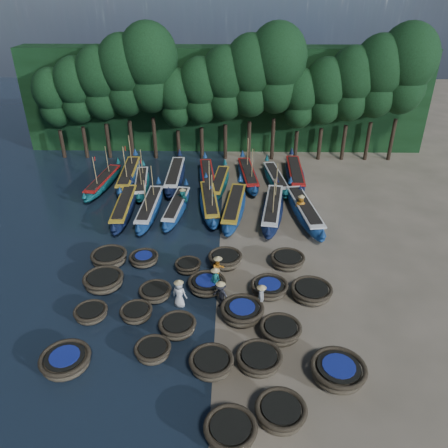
{
  "coord_description": "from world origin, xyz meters",
  "views": [
    {
      "loc": [
        0.8,
        -21.02,
        15.61
      ],
      "look_at": [
        0.28,
        4.38,
        1.3
      ],
      "focal_mm": 35.0,
      "sensor_mm": 36.0,
      "label": 1
    }
  ],
  "objects_px": {
    "coracle_4": "(281,413)",
    "long_boat_12": "(175,176)",
    "long_boat_17": "(295,174)",
    "fisherman_0": "(179,293)",
    "coracle_14": "(280,331)",
    "coracle_24": "(288,260)",
    "coracle_6": "(153,351)",
    "long_boat_3": "(150,208)",
    "long_boat_11": "(142,183)",
    "coracle_5": "(66,361)",
    "long_boat_15": "(248,175)",
    "coracle_21": "(144,259)",
    "long_boat_13": "(208,176)",
    "coracle_10": "(91,313)",
    "long_boat_16": "(275,179)",
    "fisherman_2": "(218,269)",
    "long_boat_4": "(177,207)",
    "fisherman_6": "(301,206)",
    "coracle_20": "(109,258)",
    "long_boat_7": "(273,209)",
    "long_boat_14": "(219,183)",
    "coracle_3": "(230,431)",
    "coracle_12": "(178,326)",
    "coracle_22": "(188,266)",
    "long_boat_9": "(103,182)",
    "coracle_15": "(104,281)",
    "coracle_17": "(207,284)",
    "coracle_11": "(136,313)",
    "long_boat_5": "(209,203)",
    "fisherman_3": "(221,294)",
    "long_boat_6": "(234,207)",
    "fisherman_4": "(261,297)",
    "fisherman_1": "(215,280)",
    "long_boat_10": "(129,175)",
    "coracle_16": "(155,292)",
    "coracle_23": "(225,259)",
    "coracle_8": "(259,359)",
    "coracle_13": "(242,312)",
    "coracle_18": "(269,288)",
    "long_boat_2": "(124,207)",
    "coracle_19": "(311,292)"
  },
  "relations": [
    {
      "from": "long_boat_17",
      "to": "fisherman_0",
      "type": "relative_size",
      "value": 4.84
    },
    {
      "from": "coracle_4",
      "to": "long_boat_12",
      "type": "relative_size",
      "value": 0.24
    },
    {
      "from": "long_boat_11",
      "to": "coracle_5",
      "type": "bearing_deg",
      "value": -96.9
    },
    {
      "from": "coracle_10",
      "to": "long_boat_16",
      "type": "bearing_deg",
      "value": 57.61
    },
    {
      "from": "coracle_6",
      "to": "long_boat_16",
      "type": "height_order",
      "value": "long_boat_16"
    },
    {
      "from": "long_boat_4",
      "to": "long_boat_16",
      "type": "height_order",
      "value": "long_boat_16"
    },
    {
      "from": "coracle_11",
      "to": "coracle_14",
      "type": "bearing_deg",
      "value": -9.51
    },
    {
      "from": "long_boat_12",
      "to": "fisherman_0",
      "type": "relative_size",
      "value": 4.8
    },
    {
      "from": "fisherman_6",
      "to": "long_boat_12",
      "type": "bearing_deg",
      "value": -24.8
    },
    {
      "from": "coracle_4",
      "to": "coracle_20",
      "type": "xyz_separation_m",
      "value": [
        -9.63,
        10.89,
        0.0
      ]
    },
    {
      "from": "coracle_4",
      "to": "coracle_15",
      "type": "distance_m",
      "value": 12.65
    },
    {
      "from": "coracle_16",
      "to": "coracle_18",
      "type": "distance_m",
      "value": 6.38
    },
    {
      "from": "coracle_12",
      "to": "coracle_21",
      "type": "xyz_separation_m",
      "value": [
        -2.8,
        6.08,
        -0.05
      ]
    },
    {
      "from": "long_boat_7",
      "to": "long_boat_14",
      "type": "bearing_deg",
      "value": 139.12
    },
    {
      "from": "coracle_15",
      "to": "fisherman_4",
      "type": "bearing_deg",
      "value": -10.7
    },
    {
      "from": "coracle_15",
      "to": "fisherman_0",
      "type": "distance_m",
      "value": 4.81
    },
    {
      "from": "coracle_15",
      "to": "long_boat_10",
      "type": "bearing_deg",
      "value": 96.49
    },
    {
      "from": "fisherman_4",
      "to": "coracle_20",
      "type": "bearing_deg",
      "value": 69.94
    },
    {
      "from": "long_boat_10",
      "to": "fisherman_2",
      "type": "height_order",
      "value": "long_boat_10"
    },
    {
      "from": "coracle_3",
      "to": "long_boat_14",
      "type": "distance_m",
      "value": 23.22
    },
    {
      "from": "long_boat_3",
      "to": "coracle_21",
      "type": "bearing_deg",
      "value": -82.27
    },
    {
      "from": "coracle_14",
      "to": "coracle_24",
      "type": "height_order",
      "value": "coracle_14"
    },
    {
      "from": "long_boat_5",
      "to": "fisherman_3",
      "type": "relative_size",
      "value": 4.61
    },
    {
      "from": "coracle_17",
      "to": "coracle_23",
      "type": "height_order",
      "value": "coracle_23"
    },
    {
      "from": "long_boat_9",
      "to": "long_boat_17",
      "type": "height_order",
      "value": "long_boat_9"
    },
    {
      "from": "long_boat_4",
      "to": "fisherman_6",
      "type": "height_order",
      "value": "fisherman_6"
    },
    {
      "from": "coracle_8",
      "to": "fisherman_2",
      "type": "xyz_separation_m",
      "value": [
        -2.09,
        6.48,
        0.44
      ]
    },
    {
      "from": "coracle_21",
      "to": "long_boat_14",
      "type": "relative_size",
      "value": 0.24
    },
    {
      "from": "coracle_13",
      "to": "long_boat_2",
      "type": "height_order",
      "value": "long_boat_2"
    },
    {
      "from": "fisherman_1",
      "to": "long_boat_6",
      "type": "bearing_deg",
      "value": 120.85
    },
    {
      "from": "long_boat_9",
      "to": "fisherman_6",
      "type": "distance_m",
      "value": 16.83
    },
    {
      "from": "long_boat_6",
      "to": "fisherman_4",
      "type": "bearing_deg",
      "value": -75.75
    },
    {
      "from": "coracle_6",
      "to": "long_boat_3",
      "type": "xyz_separation_m",
      "value": [
        -2.55,
        14.29,
        0.16
      ]
    },
    {
      "from": "coracle_22",
      "to": "long_boat_14",
      "type": "relative_size",
      "value": 0.23
    },
    {
      "from": "coracle_22",
      "to": "coracle_20",
      "type": "bearing_deg",
      "value": 172.89
    },
    {
      "from": "coracle_16",
      "to": "coracle_12",
      "type": "bearing_deg",
      "value": -60.41
    },
    {
      "from": "coracle_17",
      "to": "coracle_11",
      "type": "bearing_deg",
      "value": -145.5
    },
    {
      "from": "coracle_4",
      "to": "coracle_22",
      "type": "bearing_deg",
      "value": 114.43
    },
    {
      "from": "coracle_20",
      "to": "long_boat_14",
      "type": "distance_m",
      "value": 13.16
    },
    {
      "from": "fisherman_0",
      "to": "coracle_19",
      "type": "bearing_deg",
      "value": -155.43
    },
    {
      "from": "long_boat_13",
      "to": "fisherman_2",
      "type": "xyz_separation_m",
      "value": [
        1.4,
        -14.56,
        0.34
      ]
    },
    {
      "from": "coracle_13",
      "to": "fisherman_3",
      "type": "relative_size",
      "value": 1.57
    },
    {
      "from": "coracle_21",
      "to": "long_boat_13",
      "type": "relative_size",
      "value": 0.24
    },
    {
      "from": "coracle_8",
      "to": "long_boat_17",
      "type": "height_order",
      "value": "long_boat_17"
    },
    {
      "from": "coracle_20",
      "to": "coracle_21",
      "type": "relative_size",
      "value": 1.34
    },
    {
      "from": "coracle_10",
      "to": "long_boat_10",
      "type": "bearing_deg",
      "value": 95.56
    },
    {
      "from": "coracle_14",
      "to": "long_boat_15",
      "type": "height_order",
      "value": "long_boat_15"
    },
    {
      "from": "coracle_17",
      "to": "coracle_23",
      "type": "distance_m",
      "value": 2.71
    },
    {
      "from": "coracle_6",
      "to": "coracle_24",
      "type": "bearing_deg",
      "value": 47.11
    },
    {
      "from": "coracle_20",
      "to": "long_boat_16",
      "type": "height_order",
      "value": "long_boat_16"
    }
  ]
}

